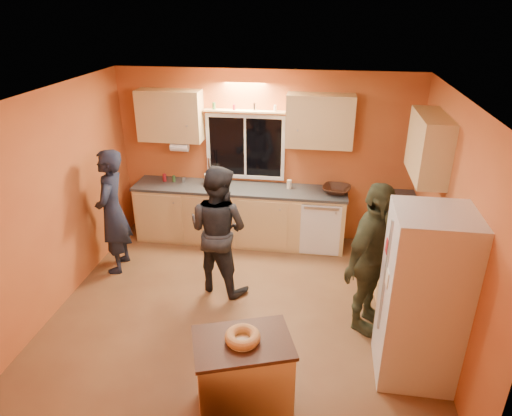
% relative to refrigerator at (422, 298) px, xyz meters
% --- Properties ---
extents(ground, '(4.50, 4.50, 0.00)m').
position_rel_refrigerator_xyz_m(ground, '(-1.89, 0.80, -0.90)').
color(ground, brown).
rests_on(ground, ground).
extents(room_shell, '(4.54, 4.04, 2.61)m').
position_rel_refrigerator_xyz_m(room_shell, '(-1.77, 1.21, 0.72)').
color(room_shell, '#CA6C34').
rests_on(room_shell, ground).
extents(back_counter, '(4.23, 0.62, 0.90)m').
position_rel_refrigerator_xyz_m(back_counter, '(-1.88, 2.50, -0.45)').
color(back_counter, tan).
rests_on(back_counter, ground).
extents(right_counter, '(0.62, 1.84, 0.90)m').
position_rel_refrigerator_xyz_m(right_counter, '(0.06, 1.30, -0.45)').
color(right_counter, tan).
rests_on(right_counter, ground).
extents(refrigerator, '(0.72, 0.70, 1.80)m').
position_rel_refrigerator_xyz_m(refrigerator, '(0.00, 0.00, 0.00)').
color(refrigerator, silver).
rests_on(refrigerator, ground).
extents(island, '(0.99, 0.82, 0.82)m').
position_rel_refrigerator_xyz_m(island, '(-1.60, -0.76, -0.48)').
color(island, tan).
rests_on(island, ground).
extents(bundt_pastry, '(0.31, 0.31, 0.09)m').
position_rel_refrigerator_xyz_m(bundt_pastry, '(-1.60, -0.76, -0.03)').
color(bundt_pastry, tan).
rests_on(bundt_pastry, island).
extents(person_left, '(0.49, 0.68, 1.74)m').
position_rel_refrigerator_xyz_m(person_left, '(-3.79, 1.44, -0.03)').
color(person_left, black).
rests_on(person_left, ground).
extents(person_center, '(1.00, 0.89, 1.69)m').
position_rel_refrigerator_xyz_m(person_center, '(-2.27, 1.19, -0.05)').
color(person_center, black).
rests_on(person_center, ground).
extents(person_right, '(0.92, 1.12, 1.79)m').
position_rel_refrigerator_xyz_m(person_right, '(-0.42, 0.66, -0.01)').
color(person_right, '#2D321F').
rests_on(person_right, ground).
extents(mixing_bowl, '(0.48, 0.48, 0.10)m').
position_rel_refrigerator_xyz_m(mixing_bowl, '(-0.79, 2.50, 0.05)').
color(mixing_bowl, black).
rests_on(mixing_bowl, back_counter).
extents(utensil_crock, '(0.14, 0.14, 0.17)m').
position_rel_refrigerator_xyz_m(utensil_crock, '(-2.72, 2.55, 0.09)').
color(utensil_crock, beige).
rests_on(utensil_crock, back_counter).
extents(potted_plant, '(0.30, 0.27, 0.29)m').
position_rel_refrigerator_xyz_m(potted_plant, '(0.06, 0.97, 0.15)').
color(potted_plant, gray).
rests_on(potted_plant, right_counter).
extents(red_box, '(0.19, 0.16, 0.07)m').
position_rel_refrigerator_xyz_m(red_box, '(0.08, 1.81, 0.04)').
color(red_box, maroon).
rests_on(red_box, right_counter).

